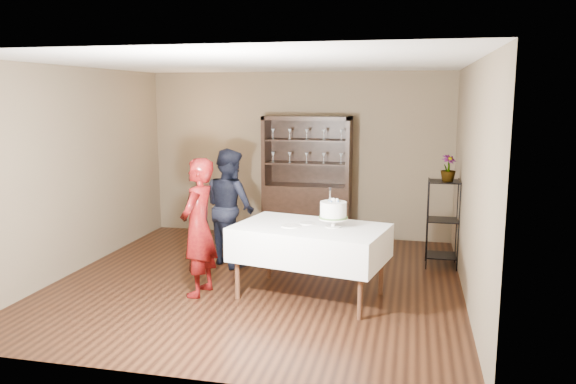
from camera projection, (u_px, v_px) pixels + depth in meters
The scene contains 14 objects.
floor at pixel (258, 282), 7.08m from camera, with size 5.00×5.00×0.00m, color black.
ceiling at pixel (256, 63), 6.62m from camera, with size 5.00×5.00×0.00m, color white.
back_wall at pixel (298, 155), 9.26m from camera, with size 5.00×0.02×2.70m, color brown.
wall_left at pixel (74, 170), 7.39m from camera, with size 0.02×5.00×2.70m, color brown.
wall_right at pixel (471, 183), 6.31m from camera, with size 0.02×5.00×2.70m, color brown.
china_hutch at pixel (307, 199), 9.09m from camera, with size 1.40×0.48×2.00m.
plant_etagere at pixel (443, 220), 7.63m from camera, with size 0.42×0.42×1.20m.
cake_table at pixel (310, 243), 6.45m from camera, with size 1.87×1.36×0.85m.
woman at pixel (198, 227), 6.52m from camera, with size 0.59×0.39×1.62m, color #3B050A.
man at pixel (230, 207), 7.73m from camera, with size 0.78×0.61×1.61m, color black.
cake at pixel (333, 211), 6.34m from camera, with size 0.33×0.33×0.46m.
plate_near at pixel (291, 226), 6.39m from camera, with size 0.22×0.22×0.01m, color white.
plate_far at pixel (307, 223), 6.52m from camera, with size 0.17×0.17×0.01m, color white.
potted_plant at pixel (448, 168), 7.46m from camera, with size 0.20×0.20×0.36m, color #486E34.
Camera 1 is at (1.86, -6.54, 2.32)m, focal length 35.00 mm.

